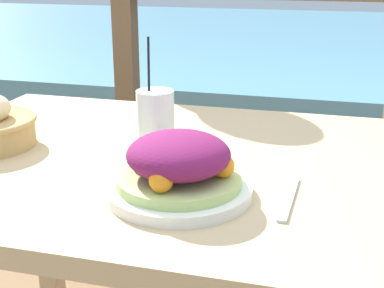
% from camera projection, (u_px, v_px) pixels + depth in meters
% --- Properties ---
extents(patio_table, '(1.29, 0.81, 0.70)m').
position_uv_depth(patio_table, '(199.00, 198.00, 1.12)').
color(patio_table, tan).
rests_on(patio_table, ground_plane).
extents(railing_fence, '(2.80, 0.08, 1.06)m').
position_uv_depth(railing_fence, '(255.00, 65.00, 1.77)').
color(railing_fence, brown).
rests_on(railing_fence, ground_plane).
extents(sea_backdrop, '(12.00, 4.00, 0.52)m').
position_uv_depth(sea_backdrop, '(300.00, 68.00, 4.21)').
color(sea_backdrop, '#568EA8').
rests_on(sea_backdrop, ground_plane).
extents(salad_plate, '(0.26, 0.26, 0.11)m').
position_uv_depth(salad_plate, '(179.00, 169.00, 0.92)').
color(salad_plate, white).
rests_on(salad_plate, patio_table).
extents(drink_glass, '(0.08, 0.08, 0.24)m').
position_uv_depth(drink_glass, '(156.00, 123.00, 1.11)').
color(drink_glass, silver).
rests_on(drink_glass, patio_table).
extents(knife, '(0.02, 0.18, 0.00)m').
position_uv_depth(knife, '(289.00, 198.00, 0.91)').
color(knife, silver).
rests_on(knife, patio_table).
extents(orange_near_basket, '(0.07, 0.07, 0.07)m').
position_uv_depth(orange_near_basket, '(150.00, 100.00, 1.41)').
color(orange_near_basket, orange).
rests_on(orange_near_basket, patio_table).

